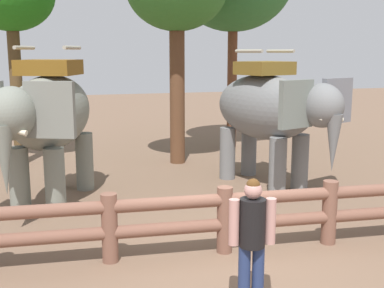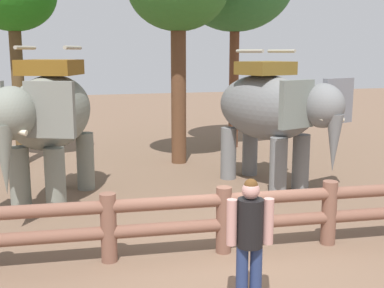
# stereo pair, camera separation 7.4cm
# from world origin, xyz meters

# --- Properties ---
(ground_plane) EXTENTS (60.00, 60.00, 0.00)m
(ground_plane) POSITION_xyz_m (0.00, 0.00, 0.00)
(ground_plane) COLOR brown
(log_fence) EXTENTS (7.26, 0.80, 1.05)m
(log_fence) POSITION_xyz_m (0.00, 0.24, 0.61)
(log_fence) COLOR brown
(log_fence) RESTS_ON ground
(elephant_near_left) EXTENTS (2.79, 3.81, 3.21)m
(elephant_near_left) POSITION_xyz_m (-2.57, 3.61, 1.80)
(elephant_near_left) COLOR gray
(elephant_near_left) RESTS_ON ground
(elephant_center) EXTENTS (2.58, 3.75, 3.14)m
(elephant_center) POSITION_xyz_m (2.33, 3.59, 1.77)
(elephant_center) COLOR slate
(elephant_center) RESTS_ON ground
(tourist_woman_in_black) EXTENTS (0.56, 0.37, 1.62)m
(tourist_woman_in_black) POSITION_xyz_m (-0.26, -1.40, 0.94)
(tourist_woman_in_black) COLOR navy
(tourist_woman_in_black) RESTS_ON ground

